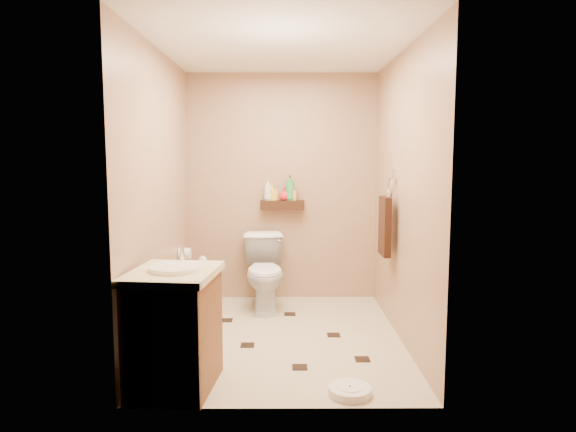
{
  "coord_description": "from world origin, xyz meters",
  "views": [
    {
      "loc": [
        0.03,
        -4.23,
        1.53
      ],
      "look_at": [
        0.06,
        0.25,
        1.01
      ],
      "focal_mm": 32.0,
      "sensor_mm": 36.0,
      "label": 1
    }
  ],
  "objects": [
    {
      "name": "wall_right",
      "position": [
        1.0,
        0.0,
        1.2
      ],
      "size": [
        0.04,
        2.5,
        2.4
      ],
      "primitive_type": "cube",
      "color": "#A17D5C",
      "rests_on": "ground"
    },
    {
      "name": "toilet_paper",
      "position": [
        -0.94,
        0.65,
        0.6
      ],
      "size": [
        0.12,
        0.11,
        0.12
      ],
      "color": "white",
      "rests_on": "wall_left"
    },
    {
      "name": "floor_accents",
      "position": [
        0.08,
        -0.04,
        0.0
      ],
      "size": [
        1.25,
        1.38,
        0.01
      ],
      "color": "black",
      "rests_on": "ground"
    },
    {
      "name": "wall_front",
      "position": [
        0.0,
        -1.25,
        1.2
      ],
      "size": [
        2.0,
        0.04,
        2.4
      ],
      "primitive_type": "cube",
      "color": "#A17D5C",
      "rests_on": "ground"
    },
    {
      "name": "wall_left",
      "position": [
        -1.0,
        0.0,
        1.2
      ],
      "size": [
        0.04,
        2.5,
        2.4
      ],
      "primitive_type": "cube",
      "color": "#A17D5C",
      "rests_on": "ground"
    },
    {
      "name": "bottle_c",
      "position": [
        0.02,
        1.17,
        1.14
      ],
      "size": [
        0.12,
        0.12,
        0.14
      ],
      "primitive_type": "imported",
      "rotation": [
        0.0,
        0.0,
        6.09
      ],
      "color": "red",
      "rests_on": "wall_shelf"
    },
    {
      "name": "bottle_d",
      "position": [
        0.08,
        1.17,
        1.2
      ],
      "size": [
        0.12,
        0.12,
        0.27
      ],
      "primitive_type": "imported",
      "rotation": [
        0.0,
        0.0,
        6.08
      ],
      "color": "green",
      "rests_on": "wall_shelf"
    },
    {
      "name": "ground",
      "position": [
        0.0,
        0.0,
        0.0
      ],
      "size": [
        2.5,
        2.5,
        0.0
      ],
      "primitive_type": "plane",
      "color": "#C0A78C",
      "rests_on": "ground"
    },
    {
      "name": "ceiling",
      "position": [
        0.0,
        0.0,
        2.4
      ],
      "size": [
        2.0,
        2.5,
        0.02
      ],
      "primitive_type": "cube",
      "color": "white",
      "rests_on": "wall_back"
    },
    {
      "name": "vanity",
      "position": [
        -0.7,
        -0.95,
        0.41
      ],
      "size": [
        0.6,
        0.71,
        0.92
      ],
      "rotation": [
        0.0,
        0.0,
        -0.11
      ],
      "color": "brown",
      "rests_on": "ground"
    },
    {
      "name": "bathroom_scale",
      "position": [
        0.45,
        -1.07,
        0.03
      ],
      "size": [
        0.32,
        0.32,
        0.06
      ],
      "rotation": [
        0.0,
        0.0,
        0.17
      ],
      "color": "white",
      "rests_on": "ground"
    },
    {
      "name": "toilet_brush",
      "position": [
        -0.81,
        0.88,
        0.19
      ],
      "size": [
        0.12,
        0.12,
        0.53
      ],
      "color": "#175D5B",
      "rests_on": "ground"
    },
    {
      "name": "towel_ring",
      "position": [
        0.91,
        0.25,
        0.95
      ],
      "size": [
        0.12,
        0.3,
        0.76
      ],
      "color": "silver",
      "rests_on": "wall_right"
    },
    {
      "name": "wall_shelf",
      "position": [
        0.0,
        1.17,
        1.02
      ],
      "size": [
        0.46,
        0.14,
        0.1
      ],
      "primitive_type": "cube",
      "color": "#351E0E",
      "rests_on": "wall_back"
    },
    {
      "name": "bottle_e",
      "position": [
        0.12,
        1.17,
        1.15
      ],
      "size": [
        0.09,
        0.09,
        0.15
      ],
      "primitive_type": "imported",
      "rotation": [
        0.0,
        0.0,
        1.27
      ],
      "color": "#DA8A48",
      "rests_on": "wall_shelf"
    },
    {
      "name": "bottle_a",
      "position": [
        -0.15,
        1.17,
        1.18
      ],
      "size": [
        0.13,
        0.13,
        0.23
      ],
      "primitive_type": "imported",
      "rotation": [
        0.0,
        0.0,
        0.84
      ],
      "color": "silver",
      "rests_on": "wall_shelf"
    },
    {
      "name": "bottle_b",
      "position": [
        -0.11,
        1.17,
        1.16
      ],
      "size": [
        0.11,
        0.11,
        0.18
      ],
      "primitive_type": "imported",
      "rotation": [
        0.0,
        0.0,
        3.86
      ],
      "color": "yellow",
      "rests_on": "wall_shelf"
    },
    {
      "name": "toilet",
      "position": [
        -0.17,
        0.83,
        0.37
      ],
      "size": [
        0.49,
        0.77,
        0.74
      ],
      "primitive_type": "imported",
      "rotation": [
        0.0,
        0.0,
        0.1
      ],
      "color": "white",
      "rests_on": "ground"
    },
    {
      "name": "wall_back",
      "position": [
        0.0,
        1.25,
        1.2
      ],
      "size": [
        2.0,
        0.04,
        2.4
      ],
      "primitive_type": "cube",
      "color": "#A17D5C",
      "rests_on": "ground"
    }
  ]
}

